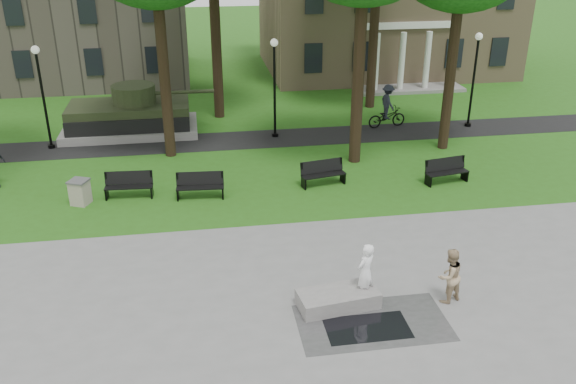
{
  "coord_description": "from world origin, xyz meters",
  "views": [
    {
      "loc": [
        -3.33,
        -15.76,
        9.86
      ],
      "look_at": [
        -0.4,
        2.63,
        1.4
      ],
      "focal_mm": 38.0,
      "sensor_mm": 36.0,
      "label": 1
    }
  ],
  "objects_px": {
    "friend_watching": "(449,276)",
    "cyclist": "(387,110)",
    "skateboarder": "(365,272)",
    "trash_bin": "(80,192)",
    "concrete_block": "(338,299)",
    "park_bench_0": "(129,184)"
  },
  "relations": [
    {
      "from": "friend_watching",
      "to": "trash_bin",
      "type": "bearing_deg",
      "value": -58.63
    },
    {
      "from": "skateboarder",
      "to": "cyclist",
      "type": "xyz_separation_m",
      "value": [
        5.29,
        14.77,
        0.0
      ]
    },
    {
      "from": "trash_bin",
      "to": "friend_watching",
      "type": "bearing_deg",
      "value": -36.54
    },
    {
      "from": "skateboarder",
      "to": "friend_watching",
      "type": "bearing_deg",
      "value": 132.87
    },
    {
      "from": "skateboarder",
      "to": "cyclist",
      "type": "relative_size",
      "value": 0.8
    },
    {
      "from": "park_bench_0",
      "to": "cyclist",
      "type": "bearing_deg",
      "value": 31.7
    },
    {
      "from": "friend_watching",
      "to": "park_bench_0",
      "type": "height_order",
      "value": "friend_watching"
    },
    {
      "from": "cyclist",
      "to": "trash_bin",
      "type": "xyz_separation_m",
      "value": [
        -14.07,
        -7.01,
        -0.41
      ]
    },
    {
      "from": "skateboarder",
      "to": "trash_bin",
      "type": "bearing_deg",
      "value": -77.82
    },
    {
      "from": "park_bench_0",
      "to": "trash_bin",
      "type": "xyz_separation_m",
      "value": [
        -1.75,
        -0.36,
        -0.04
      ]
    },
    {
      "from": "concrete_block",
      "to": "park_bench_0",
      "type": "distance_m",
      "value": 10.4
    },
    {
      "from": "concrete_block",
      "to": "friend_watching",
      "type": "relative_size",
      "value": 1.36
    },
    {
      "from": "friend_watching",
      "to": "cyclist",
      "type": "height_order",
      "value": "cyclist"
    },
    {
      "from": "concrete_block",
      "to": "cyclist",
      "type": "xyz_separation_m",
      "value": [
        6.09,
        14.97,
        0.65
      ]
    },
    {
      "from": "skateboarder",
      "to": "cyclist",
      "type": "distance_m",
      "value": 15.69
    },
    {
      "from": "friend_watching",
      "to": "trash_bin",
      "type": "distance_m",
      "value": 13.76
    },
    {
      "from": "friend_watching",
      "to": "trash_bin",
      "type": "relative_size",
      "value": 1.69
    },
    {
      "from": "concrete_block",
      "to": "skateboarder",
      "type": "distance_m",
      "value": 1.05
    },
    {
      "from": "skateboarder",
      "to": "cyclist",
      "type": "height_order",
      "value": "cyclist"
    },
    {
      "from": "skateboarder",
      "to": "trash_bin",
      "type": "distance_m",
      "value": 11.73
    },
    {
      "from": "skateboarder",
      "to": "park_bench_0",
      "type": "distance_m",
      "value": 10.74
    },
    {
      "from": "friend_watching",
      "to": "concrete_block",
      "type": "bearing_deg",
      "value": -26.42
    }
  ]
}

